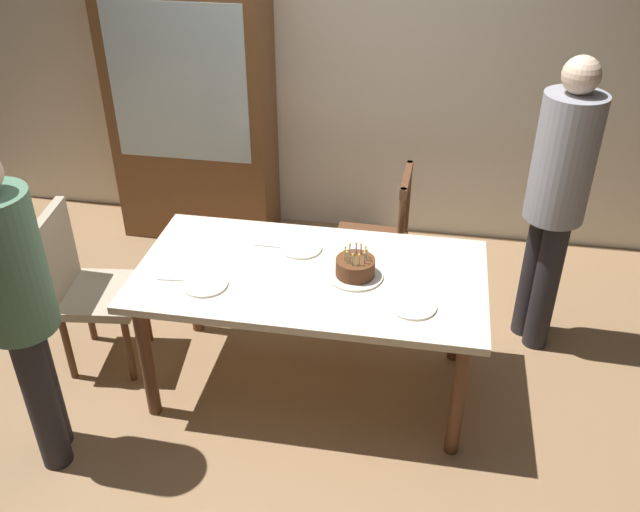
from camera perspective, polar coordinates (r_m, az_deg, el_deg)
The scene contains 14 objects.
ground at distance 3.91m, azimuth -0.73°, elevation -10.41°, with size 6.40×6.40×0.00m, color #93704C.
back_wall at distance 4.89m, azimuth 3.33°, elevation 16.20°, with size 6.40×0.10×2.60m, color silver.
dining_table at distance 3.50m, azimuth -0.81°, elevation -2.49°, with size 1.75×0.91×0.74m.
birthday_cake at distance 3.40m, azimuth 2.92°, elevation -1.07°, with size 0.28×0.28×0.17m.
plate_near_celebrant at distance 3.40m, azimuth -9.48°, elevation -2.33°, with size 0.22×0.22×0.01m, color white.
plate_far_side at distance 3.63m, azimuth -1.57°, elevation 0.66°, with size 0.22×0.22×0.01m, color white.
plate_near_guest at distance 3.24m, azimuth 7.68°, elevation -4.11°, with size 0.22×0.22×0.01m, color white.
fork_near_celebrant at distance 3.46m, azimuth -11.88°, elevation -1.92°, with size 0.18×0.02×0.01m, color silver.
fork_far_side at distance 3.66m, azimuth -4.03°, elevation 0.83°, with size 0.18×0.02×0.01m, color silver.
chair_spindle_back at distance 4.23m, azimuth 4.48°, elevation 0.91°, with size 0.45×0.45×0.95m.
chair_upholstered at distance 3.97m, azimuth -19.05°, elevation -2.03°, with size 0.49×0.49×0.95m.
person_celebrant at distance 3.23m, azimuth -23.82°, elevation -3.44°, with size 0.32×0.32×1.61m.
person_guest at distance 3.90m, azimuth 19.01°, elevation 4.97°, with size 0.32×0.32×1.71m.
china_cabinet at distance 4.99m, azimuth -10.48°, elevation 11.84°, with size 1.10×0.45×1.90m.
Camera 1 is at (0.55, -2.82, 2.65)m, focal length 38.74 mm.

